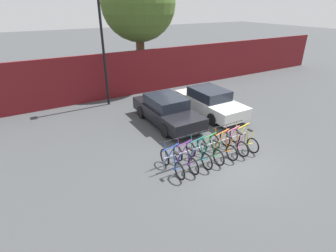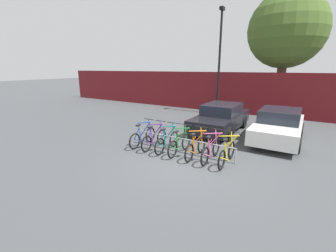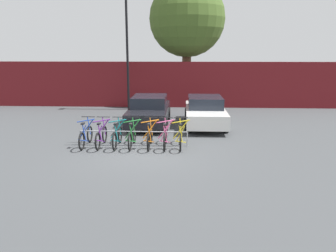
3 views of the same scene
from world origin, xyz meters
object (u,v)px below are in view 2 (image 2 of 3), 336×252
bike_rack (182,140)px  car_black (221,118)px  lamp_post (219,58)px  bicycle_blue (143,137)px  bicycle_teal (167,142)px  bicycle_pink (211,150)px  bicycle_green (180,144)px  bicycle_yellow (227,153)px  bicycle_purple (154,139)px  bicycle_orange (196,147)px  tree_behind_hoarding (287,31)px  car_white (279,125)px

bike_rack → car_black: size_ratio=0.91×
lamp_post → bicycle_blue: bearing=-92.2°
bicycle_teal → bicycle_pink: size_ratio=1.00×
bicycle_green → bicycle_yellow: 1.81m
bike_rack → bicycle_purple: bearing=-172.9°
bicycle_blue → car_black: (2.01, 3.84, 0.31)m
bike_rack → car_black: bearing=86.4°
bicycle_purple → bicycle_teal: (0.61, 0.00, 0.00)m
bicycle_green → bicycle_yellow: size_ratio=1.00×
bicycle_orange → car_black: 3.88m
lamp_post → tree_behind_hoarding: tree_behind_hoarding is taller
bicycle_teal → car_black: 3.94m
bicycle_blue → bicycle_purple: 0.59m
bicycle_purple → bicycle_green: (1.16, 0.00, 0.00)m
bicycle_purple → bicycle_yellow: bearing=-1.8°
bicycle_green → tree_behind_hoarding: (2.09, 10.77, 5.17)m
bicycle_pink → bicycle_purple: bearing=-176.9°
car_black → lamp_post: (-1.70, 4.13, 3.10)m
car_white → tree_behind_hoarding: (-0.85, 7.03, 4.86)m
bicycle_green → bicycle_pink: size_ratio=1.00×
bicycle_blue → bicycle_green: bearing=2.5°
bicycle_pink → bicycle_yellow: same height
bicycle_teal → bicycle_yellow: same height
bicycle_purple → car_black: car_black is taller
bicycle_green → lamp_post: (-1.45, 7.97, 3.42)m
bicycle_purple → bicycle_green: size_ratio=1.00×
bicycle_purple → bicycle_pink: same height
bicycle_pink → lamp_post: (-2.69, 7.97, 3.42)m
bicycle_orange → tree_behind_hoarding: 12.04m
bicycle_blue → bicycle_yellow: bearing=2.5°
bicycle_pink → lamp_post: bearing=111.8°
car_white → bicycle_pink: bearing=-114.4°
bicycle_orange → car_black: size_ratio=0.38×
bicycle_orange → bicycle_blue: bearing=177.9°
bicycle_orange → car_black: bearing=94.0°
bike_rack → bicycle_green: (-0.03, -0.15, -0.11)m
bicycle_yellow → bicycle_teal: bearing=179.3°
bicycle_teal → lamp_post: size_ratio=0.25×
bicycle_teal → bicycle_orange: size_ratio=1.00×
bike_rack → bicycle_orange: (0.64, -0.15, -0.11)m
lamp_post → car_white: bearing=-44.0°
tree_behind_hoarding → bicycle_green: bearing=-101.0°
bicycle_green → bicycle_pink: bearing=3.9°
bicycle_yellow → bicycle_blue: bearing=179.3°
car_white → bicycle_yellow: bearing=-106.8°
bike_rack → tree_behind_hoarding: 11.95m
bicycle_purple → bicycle_teal: same height
bicycle_yellow → car_white: 3.92m
car_white → lamp_post: size_ratio=0.65×
bicycle_pink → tree_behind_hoarding: 11.98m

